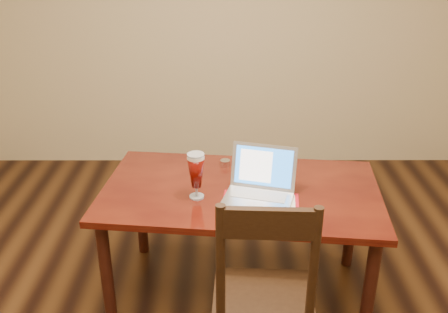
{
  "coord_description": "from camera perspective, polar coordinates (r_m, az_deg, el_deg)",
  "views": [
    {
      "loc": [
        0.02,
        -1.9,
        2.07
      ],
      "look_at": [
        0.02,
        0.6,
        0.92
      ],
      "focal_mm": 40.0,
      "sensor_mm": 36.0,
      "label": 1
    }
  ],
  "objects": [
    {
      "name": "room_shell",
      "position": [
        1.93,
        -0.73,
        15.5
      ],
      "size": [
        4.51,
        5.01,
        2.71
      ],
      "color": "tan",
      "rests_on": "ground"
    },
    {
      "name": "dining_table",
      "position": [
        2.85,
        1.86,
        -5.12
      ],
      "size": [
        1.64,
        1.04,
        0.99
      ],
      "rotation": [
        0.0,
        0.0,
        -0.11
      ],
      "color": "#53160B",
      "rests_on": "ground"
    },
    {
      "name": "dining_chair",
      "position": [
        2.38,
        4.54,
        -16.16
      ],
      "size": [
        0.49,
        0.47,
        1.1
      ],
      "rotation": [
        0.0,
        0.0,
        -0.05
      ],
      "color": "black",
      "rests_on": "ground"
    }
  ]
}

